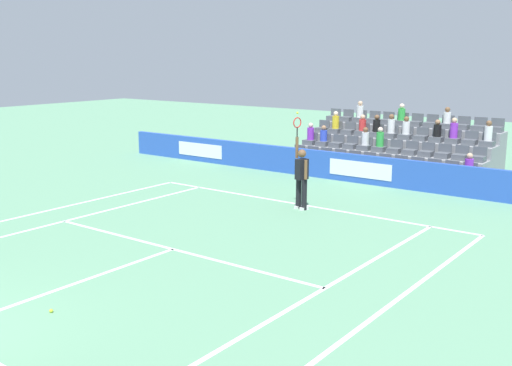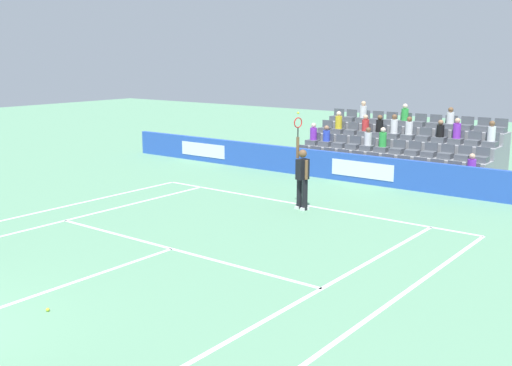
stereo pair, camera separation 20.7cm
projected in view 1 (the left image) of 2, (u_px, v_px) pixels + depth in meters
line_baseline at (300, 204)px, 18.68m from camera, size 10.97×0.10×0.01m
line_service at (173, 249)px, 14.38m from camera, size 8.23×0.10×0.01m
line_centre_service at (56, 290)px, 11.87m from camera, size 0.10×6.40×0.01m
line_singles_sideline_left at (50, 225)px, 16.44m from camera, size 0.10×11.89×0.01m
line_singles_sideline_right at (312, 295)px, 11.61m from camera, size 0.10×11.89×0.01m
line_doubles_sideline_left at (21, 217)px, 17.24m from camera, size 0.10×11.89×0.01m
line_doubles_sideline_right at (379, 313)px, 10.81m from camera, size 0.10×11.89×0.01m
line_centre_mark at (298, 205)px, 18.60m from camera, size 0.10×0.20×0.01m
sponsor_barrier at (361, 169)px, 21.71m from camera, size 22.67×0.22×1.01m
tennis_player at (301, 176)px, 17.93m from camera, size 0.51×0.41×2.85m
stadium_stand at (396, 153)px, 23.98m from camera, size 7.44×3.80×2.57m
loose_tennis_ball at (51, 311)px, 10.84m from camera, size 0.07×0.07×0.07m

